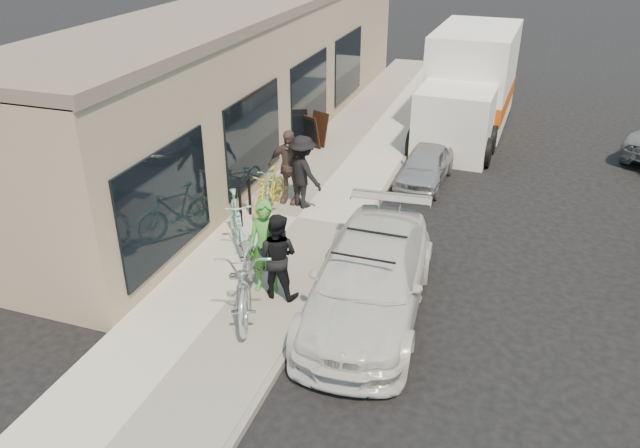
% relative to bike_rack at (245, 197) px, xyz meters
% --- Properties ---
extents(ground, '(120.00, 120.00, 0.00)m').
position_rel_bike_rack_xyz_m(ground, '(3.06, -2.47, -0.74)').
color(ground, black).
rests_on(ground, ground).
extents(sidewalk, '(3.00, 34.00, 0.15)m').
position_rel_bike_rack_xyz_m(sidewalk, '(1.06, 0.53, -0.66)').
color(sidewalk, beige).
rests_on(sidewalk, ground).
extents(curb, '(0.12, 34.00, 0.13)m').
position_rel_bike_rack_xyz_m(curb, '(2.61, 0.53, -0.67)').
color(curb, gray).
rests_on(curb, ground).
extents(storefront, '(3.60, 20.00, 4.22)m').
position_rel_bike_rack_xyz_m(storefront, '(-2.18, 5.52, 1.39)').
color(storefront, tan).
rests_on(storefront, ground).
extents(bike_rack, '(0.13, 0.69, 0.97)m').
position_rel_bike_rack_xyz_m(bike_rack, '(0.00, 0.00, 0.00)').
color(bike_rack, black).
rests_on(bike_rack, sidewalk).
extents(sandwich_board, '(0.81, 0.81, 1.00)m').
position_rel_bike_rack_xyz_m(sandwich_board, '(-0.13, 5.12, -0.07)').
color(sandwich_board, black).
rests_on(sandwich_board, sidewalk).
extents(sedan_white, '(2.32, 4.97, 1.44)m').
position_rel_bike_rack_xyz_m(sedan_white, '(3.55, -2.38, -0.03)').
color(sedan_white, silver).
rests_on(sedan_white, ground).
extents(sedan_silver, '(1.30, 2.94, 0.98)m').
position_rel_bike_rack_xyz_m(sedan_silver, '(3.43, 3.83, -0.24)').
color(sedan_silver, '#9C9CA1').
rests_on(sedan_silver, ground).
extents(moving_truck, '(2.60, 6.50, 3.16)m').
position_rel_bike_rack_xyz_m(moving_truck, '(3.89, 8.66, 0.67)').
color(moving_truck, white).
rests_on(moving_truck, ground).
extents(tandem_bike, '(1.81, 2.81, 1.40)m').
position_rel_bike_rack_xyz_m(tandem_bike, '(1.50, -3.06, 0.11)').
color(tandem_bike, silver).
rests_on(tandem_bike, sidewalk).
extents(woman_rider, '(0.72, 0.52, 1.83)m').
position_rel_bike_rack_xyz_m(woman_rider, '(1.61, -2.50, 0.33)').
color(woman_rider, green).
rests_on(woman_rider, sidewalk).
extents(man_standing, '(0.81, 0.64, 1.66)m').
position_rel_bike_rack_xyz_m(man_standing, '(1.86, -2.59, 0.24)').
color(man_standing, black).
rests_on(man_standing, sidewalk).
extents(cruiser_bike_a, '(1.49, 1.90, 1.15)m').
position_rel_bike_rack_xyz_m(cruiser_bike_a, '(0.33, -1.11, -0.01)').
color(cruiser_bike_a, '#92DAC7').
rests_on(cruiser_bike_a, sidewalk).
extents(cruiser_bike_b, '(0.94, 1.63, 0.81)m').
position_rel_bike_rack_xyz_m(cruiser_bike_b, '(0.04, 1.44, -0.18)').
color(cruiser_bike_b, '#92DAC7').
rests_on(cruiser_bike_b, sidewalk).
extents(cruiser_bike_c, '(0.52, 1.69, 1.01)m').
position_rel_bike_rack_xyz_m(cruiser_bike_c, '(0.30, 0.70, -0.08)').
color(cruiser_bike_c, gold).
rests_on(cruiser_bike_c, sidewalk).
extents(bystander_a, '(1.31, 1.11, 1.76)m').
position_rel_bike_rack_xyz_m(bystander_a, '(0.97, 1.16, 0.29)').
color(bystander_a, black).
rests_on(bystander_a, sidewalk).
extents(bystander_b, '(1.08, 0.47, 1.83)m').
position_rel_bike_rack_xyz_m(bystander_b, '(0.58, 1.28, 0.33)').
color(bystander_b, brown).
rests_on(bystander_b, sidewalk).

